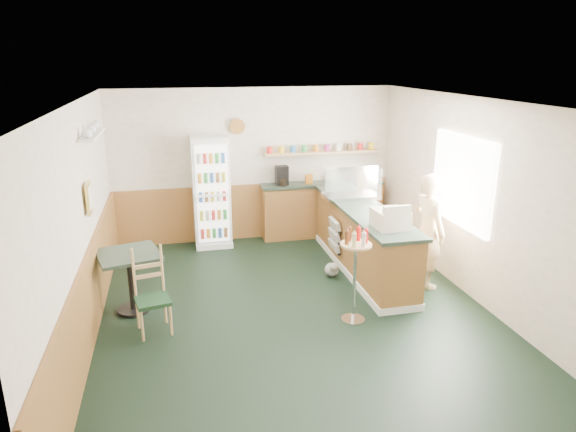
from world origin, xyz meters
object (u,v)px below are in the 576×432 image
object	(u,v)px
drinks_fridge	(211,192)
cafe_table	(130,271)
cash_register	(390,219)
display_case	(351,183)
cafe_chair	(152,288)
condiment_stand	(355,263)
shopkeeper	(428,231)

from	to	relation	value
drinks_fridge	cafe_table	world-z (taller)	drinks_fridge
drinks_fridge	cash_register	size ratio (longest dim) A/B	4.34
cafe_table	display_case	bearing A→B (deg)	19.76
cash_register	cafe_chair	bearing A→B (deg)	-177.70
display_case	cafe_table	size ratio (longest dim) A/B	0.98
display_case	cafe_table	bearing A→B (deg)	-160.24
drinks_fridge	cafe_chair	world-z (taller)	drinks_fridge
display_case	cash_register	bearing A→B (deg)	-90.00
drinks_fridge	cafe_chair	size ratio (longest dim) A/B	1.83
cafe_table	cafe_chair	size ratio (longest dim) A/B	0.86
cash_register	cafe_chair	xyz separation A→B (m)	(-3.12, -0.20, -0.59)
drinks_fridge	cafe_chair	bearing A→B (deg)	-108.84
cash_register	cafe_table	bearing A→B (deg)	173.14
condiment_stand	cash_register	bearing A→B (deg)	39.10
shopkeeper	cafe_chair	xyz separation A→B (m)	(-3.82, -0.43, -0.29)
shopkeeper	drinks_fridge	bearing A→B (deg)	40.60
display_case	cafe_chair	distance (m)	3.64
cafe_chair	display_case	bearing A→B (deg)	17.96
drinks_fridge	cash_register	xyz separation A→B (m)	(2.16, -2.61, 0.17)
condiment_stand	cafe_table	xyz separation A→B (m)	(-2.72, 0.88, -0.21)
drinks_fridge	cafe_table	bearing A→B (deg)	-118.51
cafe_table	cafe_chair	world-z (taller)	cafe_chair
display_case	condiment_stand	size ratio (longest dim) A/B	0.73
cash_register	condiment_stand	world-z (taller)	cash_register
display_case	cafe_chair	size ratio (longest dim) A/B	0.84
drinks_fridge	cash_register	bearing A→B (deg)	-50.44
condiment_stand	cafe_chair	xyz separation A→B (m)	(-2.44, 0.35, -0.23)
cash_register	shopkeeper	size ratio (longest dim) A/B	0.26
condiment_stand	cafe_table	bearing A→B (deg)	162.15
display_case	shopkeeper	world-z (taller)	shopkeeper
drinks_fridge	cafe_chair	distance (m)	3.00
drinks_fridge	shopkeeper	bearing A→B (deg)	-39.83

